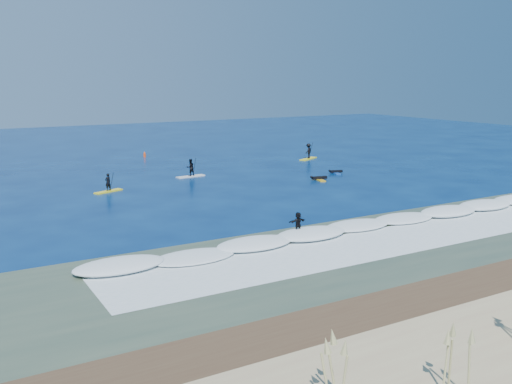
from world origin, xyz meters
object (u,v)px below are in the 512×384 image
sup_paddler_left (108,185)px  wave_surfer (298,224)px  sup_paddler_right (308,152)px  prone_paddler_near (319,178)px  marker_buoy (145,155)px  sup_paddler_center (190,169)px  prone_paddler_far (335,172)px

sup_paddler_left → wave_surfer: (6.28, -19.67, 0.22)m
sup_paddler_left → wave_surfer: bearing=-95.0°
sup_paddler_left → sup_paddler_right: 27.42m
prone_paddler_near → marker_buoy: (-9.18, 23.39, 0.16)m
sup_paddler_center → marker_buoy: (0.72, 15.62, -0.45)m
prone_paddler_near → sup_paddler_center: bearing=63.1°
sup_paddler_center → marker_buoy: 15.64m
sup_paddler_left → sup_paddler_center: 9.74m
sup_paddler_right → prone_paddler_near: 14.08m
sup_paddler_right → marker_buoy: size_ratio=4.27×
wave_surfer → sup_paddler_center: bearing=81.4°
prone_paddler_near → sup_paddler_left: bearing=88.2°
wave_surfer → marker_buoy: 38.82m
prone_paddler_far → marker_buoy: 24.79m
sup_paddler_center → wave_surfer: size_ratio=1.55×
sup_paddler_left → sup_paddler_center: size_ratio=0.89×
sup_paddler_left → marker_buoy: (9.86, 18.99, -0.26)m
prone_paddler_near → wave_surfer: (-12.76, -15.27, 0.64)m
prone_paddler_far → prone_paddler_near: bearing=137.4°
sup_paddler_center → prone_paddler_near: (9.90, -7.77, -0.61)m
sup_paddler_center → marker_buoy: size_ratio=4.11×
prone_paddler_near → marker_buoy: 25.12m
sup_paddler_right → wave_surfer: sup_paddler_right is taller
sup_paddler_left → prone_paddler_far: (22.83, -2.15, -0.44)m
sup_paddler_center → sup_paddler_right: 17.72m
wave_surfer → sup_paddler_right: bearing=52.2°
prone_paddler_near → prone_paddler_far: size_ratio=1.15×
marker_buoy → prone_paddler_far: bearing=-58.5°
sup_paddler_left → prone_paddler_near: sup_paddler_left is taller
sup_paddler_left → prone_paddler_far: bearing=-28.1°
sup_paddler_left → wave_surfer: sup_paddler_left is taller
sup_paddler_left → sup_paddler_center: bearing=-2.5°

